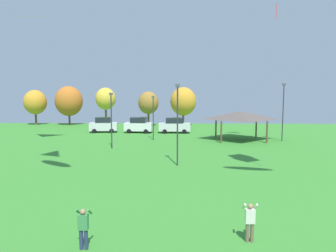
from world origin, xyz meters
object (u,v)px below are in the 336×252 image
treeline_tree_0 (35,102)px  parked_car_leftmost (104,125)px  person_standing_near_foreground (83,226)px  treeline_tree_2 (106,99)px  light_post_2 (177,120)px  treeline_tree_3 (148,103)px  light_post_0 (111,117)px  park_pavilion (240,115)px  treeline_tree_1 (69,101)px  light_post_3 (153,115)px  light_post_1 (283,109)px  parked_car_third_from_left (175,125)px  kite_flying_5 (22,28)px  kite_flying_6 (276,0)px  parked_car_second_from_left (139,125)px  treeline_tree_4 (183,102)px  person_standing_mid_field (250,220)px

treeline_tree_0 → parked_car_leftmost: bearing=-35.9°
person_standing_near_foreground → treeline_tree_2: (-9.70, 44.91, 3.98)m
light_post_2 → treeline_tree_3: light_post_2 is taller
light_post_0 → light_post_2: 9.99m
park_pavilion → treeline_tree_1: 33.39m
parked_car_leftmost → light_post_3: size_ratio=0.78×
park_pavilion → light_post_1: (5.02, -0.62, 0.81)m
parked_car_leftmost → parked_car_third_from_left: parked_car_leftmost is taller
treeline_tree_1 → treeline_tree_2: bearing=-1.4°
park_pavilion → light_post_0: (-14.65, -6.46, 0.22)m
kite_flying_5 → treeline_tree_1: 25.79m
kite_flying_6 → treeline_tree_1: bearing=147.4°
park_pavilion → light_post_0: size_ratio=1.18×
parked_car_second_from_left → treeline_tree_2: 14.06m
light_post_3 → treeline_tree_1: treeline_tree_1 is taller
parked_car_second_from_left → parked_car_leftmost: bearing=-177.4°
light_post_3 → treeline_tree_4: bearing=76.5°
parked_car_second_from_left → light_post_2: (5.64, -20.50, 2.49)m
kite_flying_5 → parked_car_third_from_left: (15.65, 12.55, -11.33)m
person_standing_near_foreground → light_post_1: 31.06m
park_pavilion → treeline_tree_3: (-12.91, 16.40, 1.08)m
parked_car_second_from_left → park_pavilion: bearing=-21.2°
parked_car_leftmost → treeline_tree_0: treeline_tree_0 is taller
treeline_tree_1 → light_post_1: bearing=-29.7°
kite_flying_6 → treeline_tree_2: 33.41m
parked_car_leftmost → treeline_tree_0: 19.45m
parked_car_second_from_left → parked_car_third_from_left: (5.32, -0.15, -0.02)m
person_standing_near_foreground → treeline_tree_0: size_ratio=0.24×
park_pavilion → light_post_1: light_post_1 is taller
treeline_tree_2 → treeline_tree_4: (14.34, -1.24, -0.45)m
light_post_3 → treeline_tree_2: bearing=119.1°
park_pavilion → treeline_tree_0: bearing=152.0°
treeline_tree_1 → light_post_0: bearing=-61.7°
kite_flying_5 → kite_flying_6: 27.72m
treeline_tree_0 → treeline_tree_4: size_ratio=0.93×
treeline_tree_0 → person_standing_near_foreground: bearing=-62.9°
treeline_tree_1 → treeline_tree_4: size_ratio=1.04×
treeline_tree_4 → parked_car_third_from_left: bearing=-98.3°
person_standing_mid_field → treeline_tree_3: 43.38m
person_standing_near_foreground → light_post_3: light_post_3 is taller
parked_car_third_from_left → person_standing_mid_field: bearing=-84.1°
parked_car_leftmost → treeline_tree_1: 14.83m
kite_flying_6 → parked_car_third_from_left: kite_flying_6 is taller
parked_car_leftmost → light_post_2: 23.61m
kite_flying_6 → treeline_tree_3: 27.23m
parked_car_leftmost → light_post_2: (10.96, -20.76, 2.50)m
light_post_1 → treeline_tree_2: light_post_1 is taller
light_post_3 → kite_flying_5: bearing=-156.8°
person_standing_near_foreground → parked_car_second_from_left: (-2.18, 33.63, 0.27)m
kite_flying_5 → treeline_tree_3: (10.89, 22.34, -8.29)m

